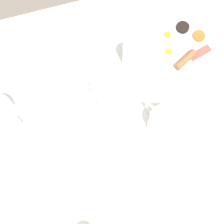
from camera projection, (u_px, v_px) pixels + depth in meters
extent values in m
plane|color=#70665B|center=(112.00, 149.00, 1.95)|extent=(8.00, 8.00, 0.00)
cube|color=silver|center=(112.00, 115.00, 1.22)|extent=(1.07, 1.24, 0.03)
cylinder|color=brown|center=(184.00, 29.00, 1.78)|extent=(0.04, 0.04, 0.75)
cylinder|color=white|center=(183.00, 45.00, 1.29)|extent=(0.29, 0.29, 0.01)
cylinder|color=white|center=(167.00, 36.00, 1.29)|extent=(0.06, 0.06, 0.00)
sphere|color=yellow|center=(167.00, 35.00, 1.28)|extent=(0.03, 0.03, 0.03)
cylinder|color=white|center=(168.00, 52.00, 1.27)|extent=(0.06, 0.06, 0.00)
sphere|color=yellow|center=(168.00, 51.00, 1.26)|extent=(0.03, 0.03, 0.03)
cylinder|color=brown|center=(185.00, 60.00, 1.25)|extent=(0.07, 0.11, 0.03)
cube|color=#B74C42|center=(200.00, 53.00, 1.27)|extent=(0.06, 0.10, 0.01)
cylinder|color=#D16023|center=(199.00, 36.00, 1.29)|extent=(0.05, 0.05, 0.01)
cylinder|color=black|center=(183.00, 27.00, 1.30)|extent=(0.05, 0.05, 0.02)
cylinder|color=white|center=(0.00, 111.00, 1.16)|extent=(0.11, 0.11, 0.09)
torus|color=white|center=(14.00, 119.00, 1.16)|extent=(0.06, 0.06, 0.07)
cylinder|color=white|center=(163.00, 122.00, 1.15)|extent=(0.11, 0.11, 0.09)
cylinder|color=white|center=(165.00, 118.00, 1.10)|extent=(0.08, 0.08, 0.01)
sphere|color=white|center=(166.00, 117.00, 1.09)|extent=(0.02, 0.02, 0.02)
cone|color=white|center=(176.00, 136.00, 1.13)|extent=(0.06, 0.04, 0.05)
torus|color=white|center=(152.00, 110.00, 1.17)|extent=(0.07, 0.04, 0.07)
cylinder|color=white|center=(101.00, 93.00, 1.23)|extent=(0.15, 0.15, 0.01)
cylinder|color=white|center=(101.00, 90.00, 1.20)|extent=(0.08, 0.08, 0.05)
cylinder|color=brown|center=(101.00, 90.00, 1.21)|extent=(0.07, 0.07, 0.04)
torus|color=white|center=(99.00, 101.00, 1.19)|extent=(0.04, 0.02, 0.04)
cylinder|color=white|center=(132.00, 54.00, 1.21)|extent=(0.07, 0.07, 0.13)
cube|color=silver|center=(95.00, 44.00, 1.30)|extent=(0.07, 0.18, 0.00)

